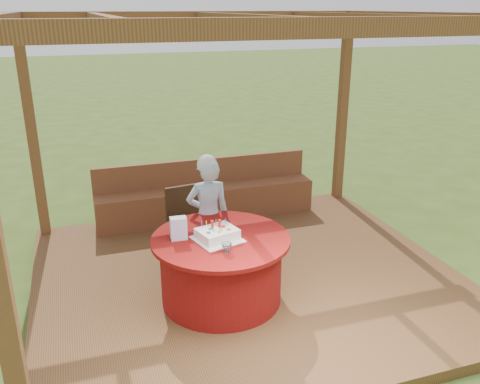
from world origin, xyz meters
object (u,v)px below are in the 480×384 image
chair (186,220)px  drinking_glass (227,248)px  elderly_woman (208,213)px  birthday_cake (217,234)px  table (221,268)px  bench (206,199)px  gift_bag (179,228)px

chair → drinking_glass: 1.38m
elderly_woman → birthday_cake: 0.69m
table → drinking_glass: size_ratio=13.96×
bench → table: size_ratio=2.23×
bench → drinking_glass: size_ratio=31.08×
birthday_cake → drinking_glass: (0.00, -0.29, -0.01)m
birthday_cake → chair: bearing=94.1°
bench → chair: size_ratio=3.55×
elderly_woman → gift_bag: size_ratio=6.05×
table → elderly_woman: (0.05, 0.65, 0.32)m
table → chair: 1.04m
elderly_woman → birthday_cake: bearing=-97.8°
birthday_cake → drinking_glass: bearing=-89.1°
table → birthday_cake: bearing=-141.2°
table → gift_bag: size_ratio=6.13×
gift_bag → drinking_glass: gift_bag is taller
gift_bag → drinking_glass: size_ratio=2.28×
birthday_cake → bench: bearing=78.1°
chair → elderly_woman: size_ratio=0.63×
bench → birthday_cake: (-0.45, -2.14, 0.47)m
bench → elderly_woman: elderly_woman is taller
drinking_glass → gift_bag: bearing=129.7°
drinking_glass → birthday_cake: bearing=90.9°
table → gift_bag: (-0.39, 0.09, 0.45)m
gift_bag → table: bearing=-10.3°
gift_bag → elderly_woman: bearing=55.1°
bench → birthday_cake: bearing=-101.9°
bench → table: 2.14m
bench → gift_bag: (-0.80, -2.01, 0.53)m
bench → elderly_woman: bearing=-103.9°
chair → birthday_cake: birthday_cake is taller
drinking_glass → bench: bearing=79.6°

